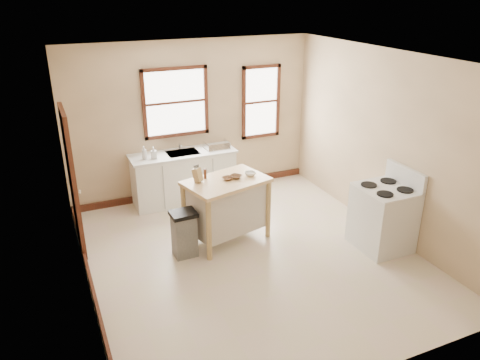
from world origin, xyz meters
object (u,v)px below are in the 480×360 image
soap_bottle_b (154,153)px  dish_rack (217,146)px  pepper_grinder (205,174)px  soap_bottle_a (144,153)px  trash_bin (184,234)px  bowl_a (228,178)px  knife_block (198,176)px  gas_stove (384,209)px  bowl_b (236,177)px  bowl_c (250,174)px  kitchen_island (227,210)px

soap_bottle_b → dish_rack: soap_bottle_b is taller
dish_rack → pepper_grinder: bearing=-124.6°
soap_bottle_a → trash_bin: 1.87m
trash_bin → soap_bottle_b: bearing=87.1°
pepper_grinder → bowl_a: bearing=-31.8°
soap_bottle_b → dish_rack: size_ratio=0.47×
knife_block → pepper_grinder: bearing=-4.9°
soap_bottle_b → trash_bin: soap_bottle_b is taller
pepper_grinder → gas_stove: (2.28, -1.32, -0.44)m
soap_bottle_b → pepper_grinder: 1.40m
pepper_grinder → bowl_b: (0.42, -0.17, -0.05)m
bowl_a → trash_bin: bowl_a is taller
soap_bottle_a → gas_stove: (2.87, -2.67, -0.42)m
soap_bottle_a → soap_bottle_b: (0.15, -0.03, -0.01)m
soap_bottle_a → soap_bottle_b: bearing=-1.9°
dish_rack → bowl_a: (-0.43, -1.55, 0.03)m
soap_bottle_a → trash_bin: soap_bottle_a is taller
soap_bottle_b → knife_block: 1.44m
soap_bottle_a → knife_block: (0.45, -1.43, 0.05)m
bowl_c → bowl_b: bearing=-179.0°
bowl_a → trash_bin: size_ratio=0.22×
soap_bottle_b → dish_rack: 1.16m
pepper_grinder → bowl_c: bearing=-14.1°
knife_block → trash_bin: size_ratio=0.29×
soap_bottle_b → trash_bin: size_ratio=0.29×
soap_bottle_b → kitchen_island: bearing=-55.5°
bowl_c → gas_stove: 2.02m
pepper_grinder → bowl_a: 0.34m
kitchen_island → dish_rack: bearing=59.7°
soap_bottle_a → soap_bottle_b: soap_bottle_a is taller
bowl_c → soap_bottle_b: bearing=126.5°
knife_block → gas_stove: 2.76m
bowl_a → kitchen_island: bearing=-171.6°
bowl_b → trash_bin: size_ratio=0.25×
bowl_b → trash_bin: (-0.90, -0.21, -0.65)m
bowl_a → bowl_b: bearing=3.1°
soap_bottle_a → bowl_b: soap_bottle_a is taller
soap_bottle_a → bowl_b: bearing=-47.6°
soap_bottle_a → bowl_a: 1.77m
bowl_c → pepper_grinder: bearing=165.9°
pepper_grinder → bowl_c: (0.66, -0.17, -0.05)m
soap_bottle_b → bowl_c: (1.10, -1.49, -0.01)m
soap_bottle_a → gas_stove: gas_stove is taller
kitchen_island → bowl_a: size_ratio=7.72×
bowl_b → kitchen_island: bearing=-176.1°
soap_bottle_b → kitchen_island: size_ratio=0.17×
pepper_grinder → kitchen_island: bearing=-34.7°
pepper_grinder → bowl_a: size_ratio=0.97×
soap_bottle_b → pepper_grinder: bearing=-62.1°
dish_rack → bowl_b: dish_rack is taller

